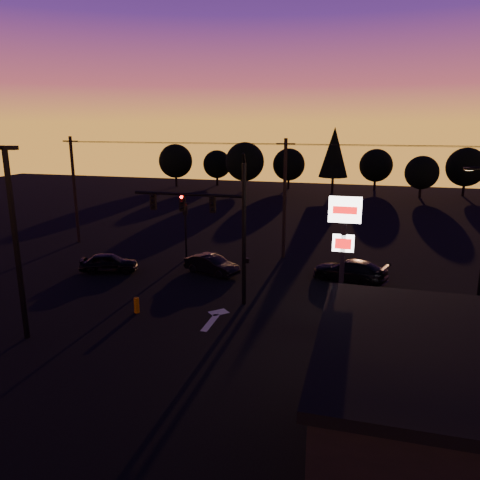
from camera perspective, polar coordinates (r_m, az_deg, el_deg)
The scene contains 22 objects.
ground at distance 24.05m, azimuth -5.54°, elevation -10.81°, with size 120.00×120.00×0.00m, color black.
lane_arrow at distance 25.32m, azimuth -3.12°, elevation -9.42°, with size 1.20×3.10×0.01m.
traffic_signal_mast at distance 26.13m, azimuth -2.91°, elevation 2.69°, with size 6.79×0.52×8.58m.
secondary_signal at distance 35.09m, azimuth -6.68°, elevation 2.13°, with size 0.30×0.31×4.35m.
parking_lot_light at distance 23.70m, azimuth -25.79°, elevation 0.90°, with size 1.25×0.30×9.14m.
pylon_sign at distance 22.46m, azimuth 12.51°, elevation 0.39°, with size 1.50×0.28×6.80m.
utility_pole_0 at distance 42.20m, azimuth -19.52°, elevation 5.83°, with size 1.40×0.26×9.00m.
utility_pole_1 at distance 35.27m, azimuth 5.45°, elevation 5.08°, with size 1.40×0.26×9.00m.
power_wires at distance 34.86m, azimuth 5.60°, elevation 11.54°, with size 36.00×1.22×0.07m.
bollard at distance 26.37m, azimuth -12.49°, elevation -7.77°, with size 0.29×0.29×0.86m, color #B46400.
tree_0 at distance 76.66m, azimuth -7.85°, elevation 9.52°, with size 5.36×5.36×6.74m.
tree_1 at distance 77.42m, azimuth -2.81°, elevation 9.21°, with size 4.54×4.54×5.71m.
tree_2 at distance 70.87m, azimuth 0.59°, elevation 9.53°, with size 5.77×5.78×7.26m.
tree_3 at distance 73.58m, azimuth 5.97°, elevation 9.13°, with size 4.95×4.95×6.22m.
tree_4 at distance 69.62m, azimuth 11.39°, elevation 10.45°, with size 4.18×4.18×9.50m.
tree_5 at distance 74.61m, azimuth 16.24°, elevation 8.72°, with size 4.95×4.95×6.22m.
tree_6 at distance 69.02m, azimuth 21.29°, elevation 7.66°, with size 4.54×4.54×5.71m.
tree_7 at distance 72.77m, azimuth 25.84°, elevation 8.00°, with size 5.36×5.36×6.74m.
car_left at distance 33.72m, azimuth -15.68°, elevation -2.67°, with size 1.57×3.91×1.33m, color black.
car_mid at distance 32.16m, azimuth -3.48°, elevation -2.99°, with size 1.38×3.95×1.30m, color black.
car_right at distance 31.47m, azimuth 13.22°, elevation -3.63°, with size 1.99×4.89×1.42m, color black.
suv_parked at distance 20.40m, azimuth 25.38°, elevation -14.81°, with size 2.37×5.14×1.43m, color black.
Camera 1 is at (7.92, -20.32, 10.14)m, focal length 35.00 mm.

